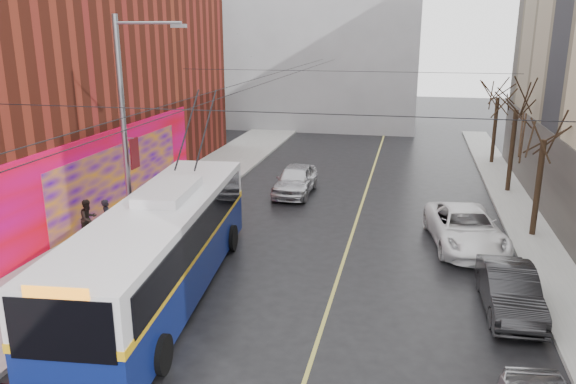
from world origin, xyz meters
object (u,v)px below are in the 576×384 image
tree_far (499,85)px  trolleybus (161,248)px  pedestrian_a (107,218)px  pedestrian_b (88,219)px  streetlight_pole (128,135)px  parked_car_c (465,228)px  parked_car_b (510,290)px  tree_mid (518,95)px  tree_near (546,121)px  pedestrian_c (165,209)px  following_car (295,180)px

tree_far → trolleybus: bearing=-119.9°
trolleybus → pedestrian_a: bearing=130.1°
tree_far → pedestrian_b: tree_far is taller
streetlight_pole → pedestrian_b: bearing=152.6°
pedestrian_a → parked_car_c: bearing=-99.9°
parked_car_c → pedestrian_a: 14.67m
parked_car_b → streetlight_pole: bearing=172.9°
tree_mid → parked_car_c: (-2.90, -8.69, -4.47)m
tree_near → pedestrian_c: 16.21m
parked_car_c → pedestrian_c: (-12.60, -0.92, 0.22)m
following_car → pedestrian_c: size_ratio=2.70×
streetlight_pole → pedestrian_a: bearing=141.5°
trolleybus → streetlight_pole: bearing=125.5°
pedestrian_a → streetlight_pole: bearing=-148.5°
pedestrian_b → pedestrian_c: (2.58, 1.86, 0.03)m
trolleybus → pedestrian_b: bearing=136.1°
streetlight_pole → pedestrian_c: size_ratio=5.28×
trolleybus → tree_near: bearing=27.5°
tree_mid → tree_far: bearing=90.0°
trolleybus → pedestrian_c: trolleybus is taller
parked_car_c → pedestrian_c: size_ratio=3.29×
streetlight_pole → parked_car_c: bearing=19.4°
tree_mid → tree_far: (0.00, 7.00, -0.11)m
streetlight_pole → following_car: 11.76m
tree_mid → pedestrian_b: (-18.08, -11.47, -4.28)m
tree_mid → tree_far: tree_mid is taller
tree_mid → pedestrian_b: size_ratio=4.04×
tree_far → pedestrian_b: 26.18m
following_car → pedestrian_a: pedestrian_a is taller
tree_near → pedestrian_b: 19.05m
tree_far → following_car: (-11.17, -9.69, -4.36)m
parked_car_c → streetlight_pole: bearing=-169.2°
streetlight_pole → parked_car_c: size_ratio=1.60×
parked_car_b → following_car: size_ratio=0.94×
streetlight_pole → following_car: size_ratio=1.96×
streetlight_pole → trolleybus: streetlight_pole is taller
parked_car_b → pedestrian_c: size_ratio=2.52×
tree_near → trolleybus: (-12.92, -8.51, -3.27)m
parked_car_c → tree_far: bearing=70.9°
following_car → pedestrian_b: size_ratio=2.79×
tree_far → parked_car_b: (-2.00, -21.15, -4.43)m
tree_far → pedestrian_c: size_ratio=3.85×
parked_car_b → pedestrian_a: pedestrian_a is taller
pedestrian_c → pedestrian_a: bearing=94.8°
parked_car_c → tree_near: bearing=21.7°
streetlight_pole → tree_far: size_ratio=1.37×
parked_car_c → pedestrian_c: bearing=175.6°
following_car → pedestrian_a: (-6.17, -8.54, 0.18)m
following_car → pedestrian_b: pedestrian_b is taller
parked_car_b → pedestrian_b: pedestrian_b is taller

